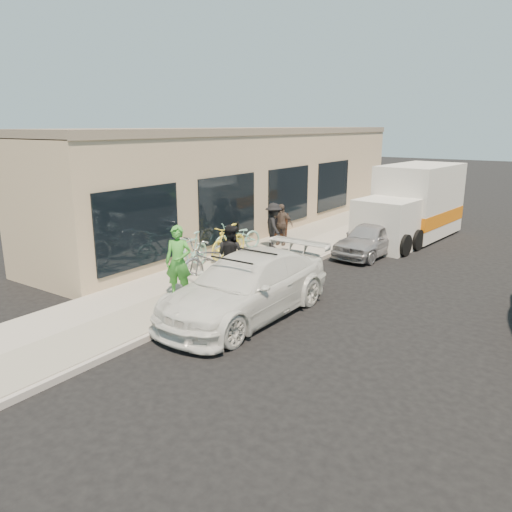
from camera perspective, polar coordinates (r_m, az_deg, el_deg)
The scene contains 17 objects.
ground at distance 12.29m, azimuth -1.71°, elevation -5.89°, with size 120.00×120.00×0.00m, color black.
sidewalk at distance 15.69m, azimuth -1.10°, elevation -1.00°, with size 3.00×34.00×0.15m, color #9D988E.
curb at distance 14.88m, azimuth 3.76°, elevation -1.95°, with size 0.12×34.00×0.13m, color #A19A93.
storefront at distance 21.16m, azimuth -0.34°, elevation 8.75°, with size 3.60×20.00×4.22m.
bike_rack at distance 16.95m, azimuth -2.45°, elevation 2.48°, with size 0.24×0.67×0.97m.
sandwich_board at distance 19.14m, azimuth 2.70°, elevation 3.49°, with size 0.67×0.67×0.88m.
sedan_white at distance 11.54m, azimuth -1.13°, elevation -3.49°, with size 2.18×5.03×1.48m.
sedan_silver at distance 17.42m, azimuth 12.87°, elevation 1.91°, with size 1.36×3.38×1.15m, color #9B9BA0.
moving_truck at distance 20.37m, azimuth 17.48°, elevation 5.40°, with size 2.68×5.96×2.85m.
tandem_bike at distance 13.59m, azimuth -4.81°, elevation -0.29°, with size 0.88×2.54×1.33m, color silver.
woman_rider at distance 12.46m, azimuth -8.86°, elevation -0.66°, with size 0.66×0.43×1.82m, color green.
man_standing at distance 13.21m, azimuth -2.90°, elevation 0.05°, with size 0.81×0.63×1.67m, color black.
cruiser_bike_a at distance 14.87m, azimuth -7.33°, elevation 0.50°, with size 0.52×1.84×1.11m, color #81C0AE.
cruiser_bike_b at distance 16.95m, azimuth -2.06°, elevation 2.18°, with size 0.66×1.89×1.00m, color #81C0AE.
cruiser_bike_c at distance 16.06m, azimuth -3.15°, elevation 1.64°, with size 0.52×1.82×1.10m, color yellow.
bystander_a at distance 17.31m, azimuth 2.03°, elevation 3.46°, with size 1.03×0.59×1.60m, color black.
bystander_b at distance 17.89m, azimuth 2.88°, elevation 3.62°, with size 0.86×0.36×1.48m, color #514239.
Camera 1 is at (6.84, -9.24, 4.33)m, focal length 35.00 mm.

